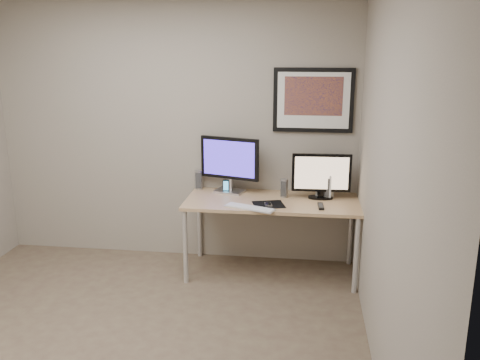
{
  "coord_description": "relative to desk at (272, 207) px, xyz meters",
  "views": [
    {
      "loc": [
        1.29,
        -3.15,
        2.11
      ],
      "look_at": [
        0.73,
        1.1,
        0.98
      ],
      "focal_mm": 38.0,
      "sensor_mm": 36.0,
      "label": 1
    }
  ],
  "objects": [
    {
      "name": "floor",
      "position": [
        -1.0,
        -1.35,
        -0.66
      ],
      "size": [
        3.6,
        3.6,
        0.0
      ],
      "primitive_type": "plane",
      "color": "brown",
      "rests_on": "ground"
    },
    {
      "name": "room",
      "position": [
        -1.0,
        -0.9,
        0.98
      ],
      "size": [
        3.6,
        3.6,
        3.6
      ],
      "color": "white",
      "rests_on": "ground"
    },
    {
      "name": "desk",
      "position": [
        0.0,
        0.0,
        0.0
      ],
      "size": [
        1.6,
        0.7,
        0.73
      ],
      "color": "olive",
      "rests_on": "floor"
    },
    {
      "name": "framed_art",
      "position": [
        0.35,
        0.33,
        0.96
      ],
      "size": [
        0.75,
        0.04,
        0.6
      ],
      "color": "black",
      "rests_on": "room"
    },
    {
      "name": "monitor_large",
      "position": [
        -0.43,
        0.21,
        0.37
      ],
      "size": [
        0.58,
        0.26,
        0.54
      ],
      "rotation": [
        0.0,
        0.0,
        -0.28
      ],
      "color": "#ACACB1",
      "rests_on": "desk"
    },
    {
      "name": "monitor_tv",
      "position": [
        0.45,
        0.1,
        0.29
      ],
      "size": [
        0.55,
        0.14,
        0.43
      ],
      "rotation": [
        0.0,
        0.0,
        0.04
      ],
      "color": "black",
      "rests_on": "desk"
    },
    {
      "name": "speaker_left",
      "position": [
        -0.75,
        0.28,
        0.16
      ],
      "size": [
        0.09,
        0.09,
        0.19
      ],
      "primitive_type": "cylinder",
      "rotation": [
        0.0,
        0.0,
        0.15
      ],
      "color": "#ACACB1",
      "rests_on": "desk"
    },
    {
      "name": "speaker_right",
      "position": [
        0.1,
        0.11,
        0.15
      ],
      "size": [
        0.08,
        0.08,
        0.17
      ],
      "primitive_type": "cylinder",
      "rotation": [
        0.0,
        0.0,
        -0.1
      ],
      "color": "#ACACB1",
      "rests_on": "desk"
    },
    {
      "name": "phone_dock",
      "position": [
        -0.46,
        0.18,
        0.13
      ],
      "size": [
        0.07,
        0.07,
        0.13
      ],
      "primitive_type": "cube",
      "rotation": [
        0.0,
        0.0,
        0.08
      ],
      "color": "black",
      "rests_on": "desk"
    },
    {
      "name": "keyboard",
      "position": [
        -0.18,
        -0.28,
        0.07
      ],
      "size": [
        0.47,
        0.28,
        0.02
      ],
      "primitive_type": "cube",
      "rotation": [
        0.0,
        0.0,
        -0.36
      ],
      "color": "silver",
      "rests_on": "desk"
    },
    {
      "name": "mousepad",
      "position": [
        -0.02,
        -0.15,
        0.07
      ],
      "size": [
        0.33,
        0.31,
        0.0
      ],
      "primitive_type": "cube",
      "rotation": [
        0.0,
        0.0,
        0.27
      ],
      "color": "black",
      "rests_on": "desk"
    },
    {
      "name": "mouse",
      "position": [
        -0.02,
        -0.19,
        0.09
      ],
      "size": [
        0.07,
        0.11,
        0.03
      ],
      "primitive_type": "ellipsoid",
      "rotation": [
        0.0,
        0.0,
        0.23
      ],
      "color": "black",
      "rests_on": "mousepad"
    },
    {
      "name": "remote",
      "position": [
        0.44,
        -0.16,
        0.08
      ],
      "size": [
        0.06,
        0.18,
        0.02
      ],
      "primitive_type": "cube",
      "rotation": [
        0.0,
        0.0,
        0.05
      ],
      "color": "black",
      "rests_on": "desk"
    },
    {
      "name": "fan_unit",
      "position": [
        0.49,
        0.16,
        0.18
      ],
      "size": [
        0.17,
        0.15,
        0.22
      ],
      "primitive_type": "cube",
      "rotation": [
        0.0,
        0.0,
        -0.36
      ],
      "color": "silver",
      "rests_on": "desk"
    }
  ]
}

